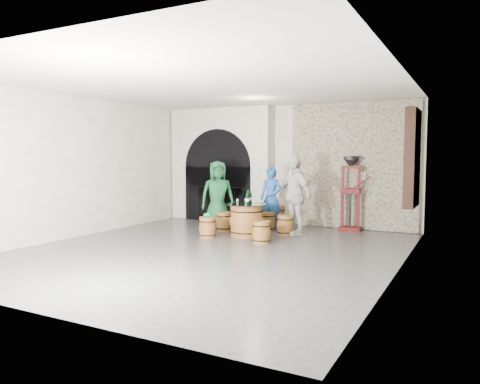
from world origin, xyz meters
The scene contains 31 objects.
ground centered at (0.00, 0.00, 0.00)m, with size 8.00×8.00×0.00m, color #2C2D2F.
wall_back centered at (0.00, 4.00, 1.60)m, with size 8.00×8.00×0.00m, color silver.
wall_front centered at (0.00, -4.00, 1.60)m, with size 8.00×8.00×0.00m, color silver.
wall_left centered at (-3.50, 0.00, 1.60)m, with size 8.00×8.00×0.00m, color silver.
wall_right centered at (3.50, 0.00, 1.60)m, with size 8.00×8.00×0.00m, color silver.
ceiling centered at (0.00, 0.00, 3.20)m, with size 8.00×8.00×0.00m, color beige.
stone_facing_panel centered at (1.80, 3.94, 1.60)m, with size 3.20×0.12×3.18m, color gray.
arched_opening centered at (-1.90, 3.74, 1.58)m, with size 3.10×0.60×3.19m.
shuttered_window centered at (3.38, 2.40, 1.80)m, with size 0.23×1.10×2.00m.
barrel_table centered at (-0.10, 1.78, 0.37)m, with size 0.97×0.97×0.75m.
barrel_stool_left centered at (-0.93, 2.16, 0.23)m, with size 0.40×0.40×0.47m.
barrel_stool_far centered at (0.03, 2.68, 0.23)m, with size 0.40×0.40×0.47m.
barrel_stool_right centered at (0.64, 2.31, 0.23)m, with size 0.40×0.40×0.47m.
barrel_stool_near_right centered at (0.56, 1.15, 0.23)m, with size 0.40×0.40×0.47m.
barrel_stool_near_left centered at (-0.80, 1.18, 0.23)m, with size 0.40×0.40×0.47m.
green_cap centered at (-0.79, 1.18, 0.51)m, with size 0.23×0.18×0.10m.
person_green centered at (-1.16, 2.26, 0.86)m, with size 0.84×0.55×1.72m, color #134626.
person_blue centered at (0.05, 2.83, 0.79)m, with size 0.58×0.38×1.58m, color #1A4790.
person_white centered at (0.81, 2.44, 0.93)m, with size 1.09×0.45×1.85m, color silver.
wine_bottle_left centered at (-0.09, 1.84, 0.88)m, with size 0.08×0.08×0.32m.
wine_bottle_center centered at (-0.04, 1.68, 0.88)m, with size 0.08×0.08×0.32m.
wine_bottle_right centered at (-0.10, 1.96, 0.88)m, with size 0.08×0.08×0.32m.
tasting_glass_a centered at (-0.26, 1.63, 0.80)m, with size 0.05×0.05×0.10m, color #B46823, non-canonical shape.
tasting_glass_b centered at (0.26, 1.87, 0.80)m, with size 0.05×0.05×0.10m, color #B46823, non-canonical shape.
tasting_glass_c centered at (-0.24, 2.00, 0.80)m, with size 0.05×0.05×0.10m, color #B46823, non-canonical shape.
tasting_glass_d centered at (0.00, 1.96, 0.80)m, with size 0.05×0.05×0.10m, color #B46823, non-canonical shape.
tasting_glass_e centered at (0.16, 1.63, 0.80)m, with size 0.05×0.05×0.10m, color #B46823, non-canonical shape.
tasting_glass_f centered at (-0.37, 1.83, 0.80)m, with size 0.05×0.05×0.10m, color #B46823, non-canonical shape.
side_barrel centered at (0.11, 3.05, 0.30)m, with size 0.45×0.45×0.60m.
corking_press centered at (1.83, 3.64, 1.07)m, with size 0.78×0.46×1.84m.
control_box centered at (2.05, 3.86, 1.35)m, with size 0.18×0.10×0.22m, color silver.
Camera 1 is at (4.56, -7.50, 1.84)m, focal length 34.00 mm.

